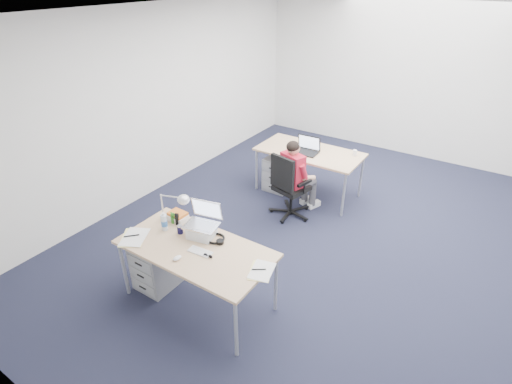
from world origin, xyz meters
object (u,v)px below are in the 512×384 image
drawer_pedestal_far (280,172)px  dark_laptop (306,145)px  desk_far (309,154)px  far_cup (355,153)px  seated_person (298,176)px  can_koozie (180,229)px  bear_figurine (173,218)px  desk_lamp (170,206)px  water_bottle (164,221)px  sunglasses (208,256)px  silver_laptop (201,222)px  cordless_phone (177,219)px  drawer_pedestal_near (158,264)px  office_chair (290,198)px  computer_mouse (177,258)px  book_stack (178,216)px  desk_near (196,251)px  wireless_keyboard (200,252)px  headphones (216,238)px

drawer_pedestal_far → dark_laptop: size_ratio=1.52×
desk_far → far_cup: bearing=19.5°
seated_person → can_koozie: bearing=-78.2°
dark_laptop → seated_person: bearing=-76.3°
bear_figurine → desk_lamp: 0.15m
bear_figurine → dark_laptop: 2.54m
water_bottle → sunglasses: 0.70m
silver_laptop → cordless_phone: (-0.36, 0.02, -0.11)m
water_bottle → far_cup: size_ratio=2.47×
drawer_pedestal_far → far_cup: far_cup is taller
drawer_pedestal_near → sunglasses: (0.78, -0.02, 0.47)m
desk_lamp → dark_laptop: bearing=90.1°
far_cup → desk_lamp: bearing=-109.5°
office_chair → computer_mouse: size_ratio=10.42×
book_stack → sunglasses: (0.70, -0.33, -0.04)m
bear_figurine → desk_near: bearing=-9.3°
cordless_phone → book_stack: bearing=118.7°
wireless_keyboard → headphones: size_ratio=1.00×
drawer_pedestal_near → wireless_keyboard: 0.81m
seated_person → sunglasses: (0.22, -2.29, 0.16)m
desk_near → computer_mouse: computer_mouse is taller
cordless_phone → desk_near: bearing=-37.1°
book_stack → sunglasses: book_stack is taller
sunglasses → far_cup: size_ratio=1.18×
far_cup → wireless_keyboard: bearing=-97.5°
cordless_phone → drawer_pedestal_far: bearing=82.0°
silver_laptop → book_stack: 0.46m
seated_person → drawer_pedestal_far: 0.83m
sunglasses → drawer_pedestal_far: bearing=99.4°
dark_laptop → desk_far: bearing=77.3°
headphones → far_cup: far_cup is taller
cordless_phone → far_cup: size_ratio=1.67×
water_bottle → drawer_pedestal_near: bearing=-137.6°
desk_near → water_bottle: 0.51m
desk_far → bear_figurine: 2.65m
silver_laptop → book_stack: size_ratio=1.73×
desk_near → cordless_phone: cordless_phone is taller
desk_near → can_koozie: (-0.30, 0.10, 0.10)m
computer_mouse → sunglasses: computer_mouse is taller
bear_figurine → silver_laptop: bearing=10.7°
far_cup → book_stack: bearing=-109.7°
bear_figurine → office_chair: bearing=90.0°
computer_mouse → cordless_phone: size_ratio=0.66×
can_koozie → water_bottle: size_ratio=0.46×
book_stack → water_bottle: bearing=-86.4°
bear_figurine → dark_laptop: size_ratio=0.37×
desk_lamp → silver_laptop: bearing=6.1°
silver_laptop → sunglasses: bearing=-53.3°
dark_laptop → far_cup: (0.66, 0.33, -0.09)m
desk_far → bear_figurine: bearing=-97.8°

